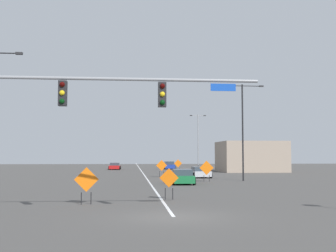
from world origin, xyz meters
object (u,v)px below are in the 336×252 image
object	(u,v)px
construction_sign_left_shoulder	(207,169)
car_red_approaching	(115,166)
car_green_passing	(182,177)
construction_sign_right_shoulder	(169,180)
construction_sign_median_near	(86,181)
car_blue_far	(169,165)
traffic_signal_assembly	(66,104)
construction_sign_right_lane	(162,166)
car_silver_distant	(200,172)
street_lamp_near_left	(198,138)
street_lamp_near_right	(243,124)
construction_sign_median_far	(178,164)

from	to	relation	value
construction_sign_left_shoulder	car_red_approaching	distance (m)	37.30
construction_sign_left_shoulder	car_green_passing	size ratio (longest dim) A/B	0.49
construction_sign_right_shoulder	construction_sign_median_near	world-z (taller)	construction_sign_median_near
construction_sign_right_shoulder	car_blue_far	size ratio (longest dim) A/B	0.42
traffic_signal_assembly	construction_sign_left_shoulder	xyz separation A→B (m)	(10.05, 22.85, -3.45)
construction_sign_right_shoulder	construction_sign_right_lane	size ratio (longest dim) A/B	0.90
construction_sign_right_lane	car_green_passing	world-z (taller)	construction_sign_right_lane
car_silver_distant	construction_sign_right_lane	bearing A→B (deg)	166.41
street_lamp_near_left	construction_sign_median_near	size ratio (longest dim) A/B	5.01
construction_sign_right_shoulder	construction_sign_right_lane	bearing A→B (deg)	86.76
construction_sign_left_shoulder	construction_sign_right_shoulder	distance (m)	16.82
construction_sign_left_shoulder	street_lamp_near_right	bearing A→B (deg)	16.36
construction_sign_median_far	car_red_approaching	xyz separation A→B (m)	(-10.43, 8.91, -0.60)
car_blue_far	car_green_passing	xyz separation A→B (m)	(-2.54, -40.42, -0.05)
construction_sign_median_near	car_green_passing	size ratio (longest dim) A/B	0.47
construction_sign_right_lane	car_blue_far	xyz separation A→B (m)	(3.50, 28.72, -0.60)
street_lamp_near_left	car_silver_distant	distance (m)	25.94
construction_sign_median_far	car_red_approaching	bearing A→B (deg)	139.49
street_lamp_near_left	construction_sign_right_lane	size ratio (longest dim) A/B	4.82
street_lamp_near_left	construction_sign_right_shoulder	bearing A→B (deg)	-101.16
street_lamp_near_left	construction_sign_left_shoulder	world-z (taller)	street_lamp_near_left
traffic_signal_assembly	car_red_approaching	world-z (taller)	traffic_signal_assembly
car_blue_far	street_lamp_near_right	bearing A→B (deg)	-83.45
construction_sign_right_lane	car_red_approaching	distance (m)	27.84
car_silver_distant	car_red_approaching	bearing A→B (deg)	111.04
traffic_signal_assembly	construction_sign_median_far	bearing A→B (deg)	78.30
construction_sign_left_shoulder	construction_sign_median_near	world-z (taller)	construction_sign_left_shoulder
construction_sign_median_far	car_blue_far	distance (m)	10.57
traffic_signal_assembly	construction_sign_right_shoulder	world-z (taller)	traffic_signal_assembly
construction_sign_left_shoulder	construction_sign_right_lane	world-z (taller)	construction_sign_left_shoulder
construction_sign_right_shoulder	car_green_passing	bearing A→B (deg)	79.74
construction_sign_right_shoulder	construction_sign_median_near	bearing A→B (deg)	-156.77
construction_sign_right_shoulder	car_red_approaching	distance (m)	52.14
construction_sign_right_shoulder	car_red_approaching	xyz separation A→B (m)	(-5.02, 51.90, -0.57)
construction_sign_right_shoulder	car_red_approaching	size ratio (longest dim) A/B	0.42
street_lamp_near_left	car_green_passing	xyz separation A→B (m)	(-7.28, -35.81, -4.97)
street_lamp_near_right	car_silver_distant	bearing A→B (deg)	116.51
car_green_passing	construction_sign_right_lane	bearing A→B (deg)	94.72
construction_sign_left_shoulder	construction_sign_median_near	size ratio (longest dim) A/B	1.05
construction_sign_right_lane	car_blue_far	size ratio (longest dim) A/B	0.47
construction_sign_median_near	car_silver_distant	distance (m)	27.72
construction_sign_left_shoulder	construction_sign_right_shoulder	bearing A→B (deg)	-107.80
street_lamp_near_left	construction_sign_median_near	xyz separation A→B (m)	(-14.20, -50.88, -4.38)
construction_sign_median_near	construction_sign_right_lane	bearing A→B (deg)	77.46
street_lamp_near_right	construction_sign_median_far	size ratio (longest dim) A/B	5.13
car_red_approaching	car_blue_far	distance (m)	10.07
traffic_signal_assembly	construction_sign_right_lane	xyz separation A→B (m)	(6.32, 31.66, -3.44)
construction_sign_right_lane	car_green_passing	xyz separation A→B (m)	(0.97, -11.71, -0.65)
construction_sign_right_shoulder	car_silver_distant	world-z (taller)	construction_sign_right_shoulder
construction_sign_median_near	car_green_passing	world-z (taller)	construction_sign_median_near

